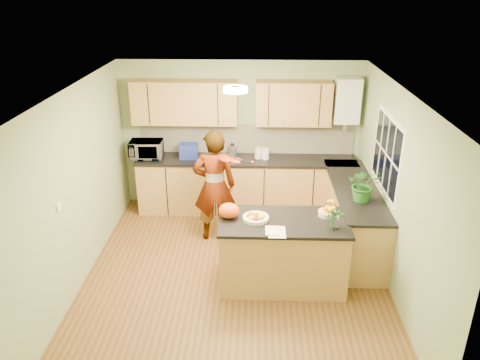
{
  "coord_description": "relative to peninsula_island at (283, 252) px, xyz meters",
  "views": [
    {
      "loc": [
        0.25,
        -5.29,
        3.71
      ],
      "look_at": [
        0.05,
        0.5,
        1.18
      ],
      "focal_mm": 35.0,
      "sensor_mm": 36.0,
      "label": 1
    }
  ],
  "objects": [
    {
      "name": "jar_white",
      "position": [
        -0.2,
        2.1,
        0.57
      ],
      "size": [
        0.13,
        0.13,
        0.18
      ],
      "primitive_type": "cylinder",
      "rotation": [
        0.0,
        0.0,
        0.12
      ],
      "color": "white",
      "rests_on": "back_counter"
    },
    {
      "name": "flower_vase",
      "position": [
        0.6,
        -0.18,
        0.75
      ],
      "size": [
        0.24,
        0.24,
        0.44
      ],
      "rotation": [
        0.0,
        0.0,
        -0.37
      ],
      "color": "silver",
      "rests_on": "peninsula_island"
    },
    {
      "name": "wall_right",
      "position": [
        1.38,
        0.15,
        0.79
      ],
      "size": [
        0.02,
        4.5,
        2.5
      ],
      "primitive_type": "cube",
      "color": "#8FA475",
      "rests_on": "floor"
    },
    {
      "name": "blue_box",
      "position": [
        -1.47,
        2.11,
        0.6
      ],
      "size": [
        0.32,
        0.25,
        0.24
      ],
      "primitive_type": "cube",
      "rotation": [
        0.0,
        0.0,
        0.08
      ],
      "color": "navy",
      "rests_on": "back_counter"
    },
    {
      "name": "upper_cabinets",
      "position": [
        -0.79,
        2.23,
        1.39
      ],
      "size": [
        3.2,
        0.34,
        0.7
      ],
      "color": "#A77B43",
      "rests_on": "wall_back"
    },
    {
      "name": "light_switch",
      "position": [
        -2.6,
        -0.45,
        0.84
      ],
      "size": [
        0.02,
        0.09,
        0.09
      ],
      "primitive_type": "cube",
      "color": "white",
      "rests_on": "wall_left"
    },
    {
      "name": "papers",
      "position": [
        -0.1,
        -0.3,
        0.47
      ],
      "size": [
        0.21,
        0.28,
        0.01
      ],
      "primitive_type": "cube",
      "color": "white",
      "rests_on": "peninsula_island"
    },
    {
      "name": "wall_front",
      "position": [
        -0.62,
        -2.1,
        0.79
      ],
      "size": [
        4.0,
        0.02,
        2.5
      ],
      "primitive_type": "cube",
      "color": "#8FA475",
      "rests_on": "floor"
    },
    {
      "name": "back_counter",
      "position": [
        -0.52,
        2.1,
        0.01
      ],
      "size": [
        3.64,
        0.62,
        0.94
      ],
      "color": "#A77B43",
      "rests_on": "floor"
    },
    {
      "name": "wall_left",
      "position": [
        -2.62,
        0.15,
        0.79
      ],
      "size": [
        0.02,
        4.5,
        2.5
      ],
      "primitive_type": "cube",
      "color": "#8FA475",
      "rests_on": "floor"
    },
    {
      "name": "boiler",
      "position": [
        1.08,
        2.24,
        1.43
      ],
      "size": [
        0.4,
        0.3,
        0.86
      ],
      "color": "white",
      "rests_on": "wall_back"
    },
    {
      "name": "peninsula_island",
      "position": [
        0.0,
        0.0,
        0.0
      ],
      "size": [
        1.61,
        0.83,
        0.93
      ],
      "color": "#A77B43",
      "rests_on": "floor"
    },
    {
      "name": "wall_back",
      "position": [
        -0.62,
        2.4,
        0.79
      ],
      "size": [
        4.0,
        0.02,
        2.5
      ],
      "primitive_type": "cube",
      "color": "#8FA475",
      "rests_on": "floor"
    },
    {
      "name": "floor",
      "position": [
        -0.62,
        0.15,
        -0.46
      ],
      "size": [
        4.5,
        4.5,
        0.0
      ],
      "primitive_type": "plane",
      "color": "brown",
      "rests_on": "ground"
    },
    {
      "name": "violin",
      "position": [
        -0.77,
        0.92,
        0.92
      ],
      "size": [
        0.65,
        0.56,
        0.16
      ],
      "primitive_type": null,
      "rotation": [
        0.17,
        0.0,
        -0.61
      ],
      "color": "#4D1504",
      "rests_on": "violinist"
    },
    {
      "name": "potted_plant",
      "position": [
        1.08,
        0.56,
        0.71
      ],
      "size": [
        0.48,
        0.43,
        0.48
      ],
      "primitive_type": "imported",
      "rotation": [
        0.0,
        0.0,
        -0.14
      ],
      "color": "#286923",
      "rests_on": "right_counter"
    },
    {
      "name": "kettle",
      "position": [
        -0.75,
        2.13,
        0.6
      ],
      "size": [
        0.16,
        0.16,
        0.3
      ],
      "rotation": [
        0.0,
        0.0,
        0.01
      ],
      "color": "#BDBDC2",
      "rests_on": "back_counter"
    },
    {
      "name": "right_counter",
      "position": [
        1.08,
        1.0,
        0.01
      ],
      "size": [
        0.62,
        2.24,
        0.94
      ],
      "color": "#A77B43",
      "rests_on": "floor"
    },
    {
      "name": "microwave",
      "position": [
        -2.17,
        2.08,
        0.62
      ],
      "size": [
        0.54,
        0.38,
        0.29
      ],
      "primitive_type": "imported",
      "rotation": [
        0.0,
        0.0,
        0.03
      ],
      "color": "white",
      "rests_on": "back_counter"
    },
    {
      "name": "window_right",
      "position": [
        1.38,
        0.75,
        1.09
      ],
      "size": [
        0.01,
        1.3,
        1.05
      ],
      "color": "white",
      "rests_on": "wall_right"
    },
    {
      "name": "ceiling",
      "position": [
        -0.62,
        0.15,
        2.04
      ],
      "size": [
        4.0,
        4.5,
        0.02
      ],
      "primitive_type": "cube",
      "color": "white",
      "rests_on": "wall_back"
    },
    {
      "name": "violinist",
      "position": [
        -0.97,
        1.14,
        0.4
      ],
      "size": [
        0.67,
        0.47,
        1.73
      ],
      "primitive_type": "imported",
      "rotation": [
        0.0,
        0.0,
        3.24
      ],
      "color": "tan",
      "rests_on": "floor"
    },
    {
      "name": "fruit_dish",
      "position": [
        -0.35,
        0.0,
        0.51
      ],
      "size": [
        0.33,
        0.33,
        0.11
      ],
      "color": "beige",
      "rests_on": "peninsula_island"
    },
    {
      "name": "jar_cream",
      "position": [
        -0.32,
        2.13,
        0.57
      ],
      "size": [
        0.15,
        0.15,
        0.18
      ],
      "primitive_type": "cylinder",
      "rotation": [
        0.0,
        0.0,
        0.38
      ],
      "color": "beige",
      "rests_on": "back_counter"
    },
    {
      "name": "ceiling_lamp",
      "position": [
        -0.62,
        0.45,
        2.0
      ],
      "size": [
        0.3,
        0.3,
        0.07
      ],
      "color": "#FFEABF",
      "rests_on": "ceiling"
    },
    {
      "name": "splashback",
      "position": [
        -0.52,
        2.38,
        0.74
      ],
      "size": [
        3.6,
        0.02,
        0.52
      ],
      "primitive_type": "cube",
      "color": "white",
      "rests_on": "back_counter"
    },
    {
      "name": "orange_bag",
      "position": [
        -0.69,
        0.05,
        0.56
      ],
      "size": [
        0.32,
        0.29,
        0.2
      ],
      "primitive_type": "ellipsoid",
      "rotation": [
        0.0,
        0.0,
        0.34
      ],
      "color": "#FF5115",
      "rests_on": "peninsula_island"
    },
    {
      "name": "orange_bowl",
      "position": [
        0.55,
        0.15,
        0.52
      ],
      "size": [
        0.22,
        0.22,
        0.13
      ],
      "color": "beige",
      "rests_on": "peninsula_island"
    }
  ]
}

